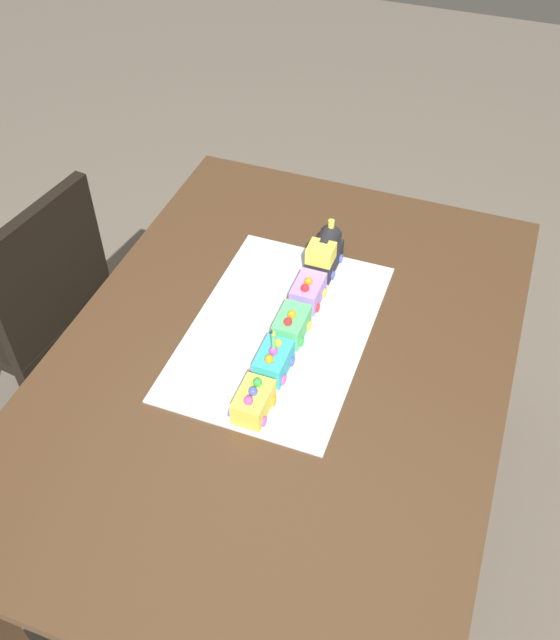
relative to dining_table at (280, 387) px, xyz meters
name	(u,v)px	position (x,y,z in m)	size (l,w,h in m)	color
ground_plane	(280,520)	(0.00, 0.00, -0.63)	(8.00, 8.00, 0.00)	#6B6054
dining_table	(280,387)	(0.00, 0.00, 0.00)	(1.40, 1.00, 0.74)	#4C331E
chair	(34,307)	(-0.15, -0.83, -0.16)	(0.45, 0.45, 0.86)	black
cake_board	(280,330)	(-0.08, -0.03, 0.11)	(0.60, 0.40, 0.00)	silver
cake_locomotive	(324,253)	(-0.32, 0.00, 0.16)	(0.14, 0.08, 0.12)	#232328
cake_car_tanker_lavender	(307,291)	(-0.19, 0.00, 0.14)	(0.10, 0.08, 0.07)	#AD84E0
cake_car_hopper_mint_green	(290,324)	(-0.07, 0.00, 0.14)	(0.10, 0.08, 0.07)	#59CC7A
cake_car_caboose_turquoise	(272,361)	(0.04, 0.00, 0.14)	(0.10, 0.08, 0.07)	#38B7C6
cake_car_flatbed_lemon	(252,401)	(0.16, 0.00, 0.14)	(0.10, 0.08, 0.07)	#F4E04C
birthday_candle	(272,339)	(0.04, 0.00, 0.21)	(0.01, 0.01, 0.05)	#66D872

